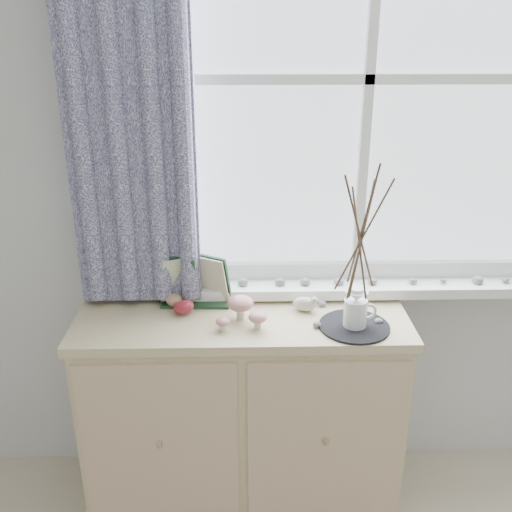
# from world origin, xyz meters

# --- Properties ---
(sideboard) EXTENTS (1.20, 0.45, 0.85)m
(sideboard) POSITION_xyz_m (-0.15, 1.75, 0.43)
(sideboard) COLOR beige
(sideboard) RESTS_ON ground
(botanical_book) EXTENTS (0.29, 0.14, 0.20)m
(botanical_book) POSITION_xyz_m (-0.32, 1.82, 0.95)
(botanical_book) COLOR #1D3C25
(botanical_book) RESTS_ON sideboard
(toadstool_cluster) EXTENTS (0.18, 0.15, 0.09)m
(toadstool_cluster) POSITION_xyz_m (-0.15, 1.70, 0.90)
(toadstool_cluster) COLOR beige
(toadstool_cluster) RESTS_ON sideboard
(wooden_eggs) EXTENTS (0.14, 0.18, 0.08)m
(wooden_eggs) POSITION_xyz_m (-0.40, 1.82, 0.88)
(wooden_eggs) COLOR tan
(wooden_eggs) RESTS_ON sideboard
(songbird_figurine) EXTENTS (0.13, 0.08, 0.06)m
(songbird_figurine) POSITION_xyz_m (0.08, 1.78, 0.88)
(songbird_figurine) COLOR silver
(songbird_figurine) RESTS_ON sideboard
(crocheted_doily) EXTENTS (0.25, 0.25, 0.01)m
(crocheted_doily) POSITION_xyz_m (0.24, 1.65, 0.85)
(crocheted_doily) COLOR black
(crocheted_doily) RESTS_ON sideboard
(twig_pitcher) EXTENTS (0.23, 0.23, 0.61)m
(twig_pitcher) POSITION_xyz_m (0.24, 1.65, 1.20)
(twig_pitcher) COLOR white
(twig_pitcher) RESTS_ON crocheted_doily
(sideboard_pebbles) EXTENTS (0.25, 0.19, 0.02)m
(sideboard_pebbles) POSITION_xyz_m (0.20, 1.72, 0.86)
(sideboard_pebbles) COLOR gray
(sideboard_pebbles) RESTS_ON sideboard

